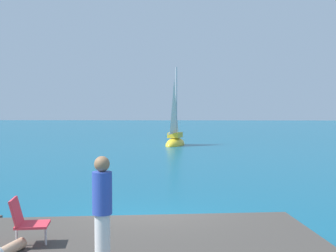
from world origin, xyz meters
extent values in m
plane|color=#0F5675|center=(0.00, 0.00, 0.00)|extent=(160.00, 160.00, 0.00)
cube|color=#3E3831|center=(1.31, -0.85, 0.00)|extent=(1.06, 0.90, 0.78)
ellipsoid|color=yellow|center=(0.43, 21.74, 0.00)|extent=(1.94, 3.51, 1.14)
cube|color=yellow|center=(0.43, 21.74, 0.76)|extent=(1.14, 1.61, 0.37)
cylinder|color=#B7B7BC|center=(0.51, 22.04, 3.17)|extent=(0.12, 0.12, 5.20)
cylinder|color=#B2B2B7|center=(0.25, 21.03, 0.94)|extent=(0.62, 2.04, 0.10)
pyramid|color=silver|center=(0.36, 21.48, 2.96)|extent=(0.48, 1.62, 3.95)
cylinder|color=tan|center=(-1.78, -3.51, 0.63)|extent=(0.32, 0.72, 0.18)
cylinder|color=white|center=(-0.22, -4.06, 0.94)|extent=(0.22, 0.22, 0.80)
cylinder|color=#334CB2|center=(-0.22, -4.06, 1.64)|extent=(0.28, 0.28, 0.60)
sphere|color=#9E704C|center=(-0.22, -4.06, 2.05)|extent=(0.22, 0.22, 0.22)
cube|color=#E03342|center=(-1.58, -3.02, 0.89)|extent=(0.58, 0.55, 0.04)
cube|color=#E03342|center=(-1.84, -3.06, 1.12)|extent=(0.22, 0.50, 0.45)
cylinder|color=silver|center=(-1.37, -2.99, 0.72)|extent=(0.04, 0.04, 0.35)
cylinder|color=silver|center=(-1.84, -3.06, 0.72)|extent=(0.04, 0.04, 0.35)
camera|label=1|loc=(0.90, -10.04, 2.85)|focal=46.14mm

